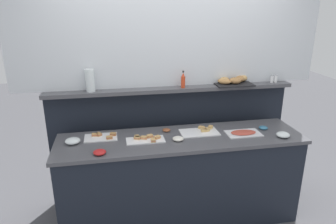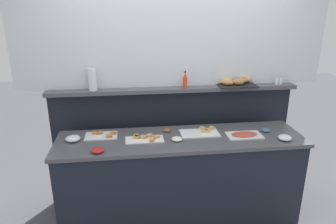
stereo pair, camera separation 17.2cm
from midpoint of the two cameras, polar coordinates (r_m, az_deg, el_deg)
The scene contains 19 objects.
ground_plane at distance 3.94m, azimuth 1.98°, elevation -13.50°, with size 12.00×12.00×0.00m, color #4C4C51.
buffet_counter at distance 3.19m, azimuth 3.83°, elevation -12.29°, with size 2.37×0.62×0.92m.
back_ledge_unit at distance 3.51m, azimuth 2.41°, elevation -5.04°, with size 2.62×0.22×1.31m.
upper_wall_panel at distance 3.23m, azimuth 2.66°, elevation 16.10°, with size 3.22×0.08×1.29m, color silver.
sandwich_platter_side at distance 3.10m, azimuth 7.71°, elevation -3.75°, with size 0.38×0.22×0.04m.
sandwich_platter_front at distance 3.05m, azimuth -10.48°, elevation -4.23°, with size 0.31×0.19×0.04m.
sandwich_platter_rear at distance 2.92m, azimuth -2.58°, elevation -4.95°, with size 0.36×0.17×0.04m.
cold_cuts_platter at distance 3.12m, azimuth 15.43°, elevation -4.10°, with size 0.34×0.20×0.02m.
glass_bowl_large at distance 3.14m, azimuth 22.20°, elevation -4.44°, with size 0.13×0.13×0.05m.
glass_bowl_medium at distance 3.00m, azimuth -15.52°, elevation -4.78°, with size 0.14×0.14×0.05m.
condiment_bowl_cream at distance 2.73m, azimuth -11.09°, elevation -6.96°, with size 0.11×0.11×0.04m, color red.
condiment_bowl_red at distance 3.11m, azimuth 1.37°, elevation -3.35°, with size 0.08×0.08×0.03m, color brown.
condiment_bowl_teal at distance 2.91m, azimuth 3.38°, elevation -4.99°, with size 0.10×0.10×0.04m, color silver.
condiment_bowl_dark at distance 3.28m, azimuth 18.98°, elevation -3.17°, with size 0.09×0.09×0.03m, color teal.
hot_sauce_bottle at distance 3.21m, azimuth 4.69°, elevation 5.78°, with size 0.04×0.04×0.18m.
salt_shaker at distance 3.59m, azimuth 20.75°, elevation 5.46°, with size 0.03×0.03×0.09m.
pepper_shaker at distance 3.61m, azimuth 21.37°, elevation 5.46°, with size 0.03×0.03×0.09m.
bread_basket at distance 3.42m, azimuth 14.01°, elevation 5.40°, with size 0.40×0.27×0.08m.
water_carafe at distance 3.17m, azimuth -12.25°, elevation 5.88°, with size 0.09×0.09×0.22m, color silver.
Camera 2 is at (-0.46, -2.68, 2.13)m, focal length 33.09 mm.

